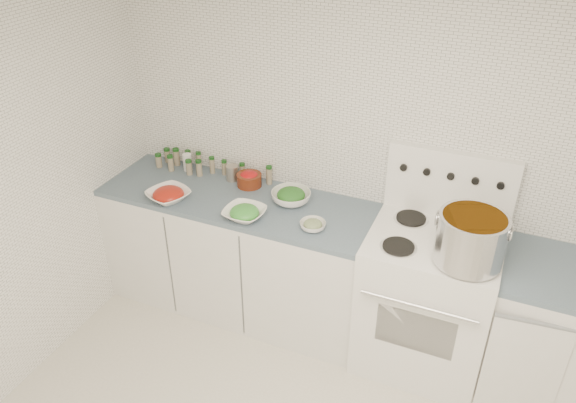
% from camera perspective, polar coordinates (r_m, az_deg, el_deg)
% --- Properties ---
extents(room_walls, '(3.54, 3.04, 2.52)m').
position_cam_1_polar(room_walls, '(2.15, -1.43, -3.85)').
color(room_walls, white).
rests_on(room_walls, ground).
extents(counter_left, '(1.85, 0.62, 0.90)m').
position_cam_1_polar(counter_left, '(3.97, -4.93, -5.20)').
color(counter_left, white).
rests_on(counter_left, ground).
extents(stove, '(0.76, 0.70, 1.36)m').
position_cam_1_polar(stove, '(3.62, 13.89, -9.36)').
color(stove, white).
rests_on(stove, ground).
extents(counter_right, '(0.89, 0.67, 0.90)m').
position_cam_1_polar(counter_right, '(3.68, 26.67, -12.50)').
color(counter_right, white).
rests_on(counter_right, ground).
extents(stock_pot, '(0.39, 0.37, 0.28)m').
position_cam_1_polar(stock_pot, '(3.12, 18.09, -3.48)').
color(stock_pot, silver).
rests_on(stock_pot, stove).
extents(bowl_tomato, '(0.34, 0.34, 0.09)m').
position_cam_1_polar(bowl_tomato, '(3.74, -12.06, 0.67)').
color(bowl_tomato, white).
rests_on(bowl_tomato, counter_left).
extents(bowl_snowpea, '(0.26, 0.26, 0.09)m').
position_cam_1_polar(bowl_snowpea, '(3.48, -4.44, -1.16)').
color(bowl_snowpea, white).
rests_on(bowl_snowpea, counter_left).
extents(bowl_broccoli, '(0.31, 0.31, 0.10)m').
position_cam_1_polar(bowl_broccoli, '(3.62, 0.31, 0.53)').
color(bowl_broccoli, white).
rests_on(bowl_broccoli, counter_left).
extents(bowl_zucchini, '(0.16, 0.16, 0.06)m').
position_cam_1_polar(bowl_zucchini, '(3.37, 2.54, -2.41)').
color(bowl_zucchini, white).
rests_on(bowl_zucchini, counter_left).
extents(bowl_pepper, '(0.17, 0.17, 0.11)m').
position_cam_1_polar(bowl_pepper, '(3.83, -3.96, 2.32)').
color(bowl_pepper, '#5B220F').
rests_on(bowl_pepper, counter_left).
extents(salt_canister, '(0.08, 0.08, 0.13)m').
position_cam_1_polar(salt_canister, '(4.08, -10.17, 3.95)').
color(salt_canister, white).
rests_on(salt_canister, counter_left).
extents(tin_can, '(0.10, 0.10, 0.11)m').
position_cam_1_polar(tin_can, '(3.91, -5.70, 2.91)').
color(tin_can, gray).
rests_on(tin_can, counter_left).
extents(spice_cluster, '(0.88, 0.15, 0.14)m').
position_cam_1_polar(spice_cluster, '(4.05, -9.18, 3.84)').
color(spice_cluster, gray).
rests_on(spice_cluster, counter_left).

